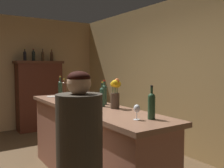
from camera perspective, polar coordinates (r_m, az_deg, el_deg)
wall_right at (r=4.53m, az=15.73°, el=1.71°), size 0.12×6.70×2.74m
bar_counter at (r=3.35m, az=-5.21°, el=-13.65°), size 0.65×2.73×1.04m
display_cabinet at (r=6.29m, az=-16.35°, el=-2.21°), size 1.12×0.48×1.67m
wine_bottle_rose at (r=3.29m, az=-1.76°, el=-2.17°), size 0.07×0.07×0.32m
wine_bottle_syrah at (r=3.98m, az=-11.78°, el=-1.06°), size 0.07×0.07×0.35m
wine_bottle_merlot at (r=2.40m, az=9.06°, el=-4.71°), size 0.07×0.07×0.32m
wine_bottle_malbec at (r=3.53m, az=-9.00°, el=-1.73°), size 0.07×0.07×0.34m
wine_bottle_riesling at (r=4.14m, az=-10.95°, el=-1.02°), size 0.07×0.07×0.30m
wine_bottle_pinot at (r=3.11m, az=-2.24°, el=-2.72°), size 0.07×0.07×0.31m
wine_glass_front at (r=2.85m, az=-4.14°, el=-3.88°), size 0.08×0.08×0.15m
wine_glass_mid at (r=3.31m, az=-6.43°, el=-2.76°), size 0.07×0.07×0.15m
wine_glass_rear at (r=2.36m, az=5.72°, el=-5.79°), size 0.07×0.07×0.15m
flower_arrangement at (r=2.96m, az=0.76°, el=-1.99°), size 0.14×0.13×0.36m
cheese_plate at (r=4.18m, az=-13.70°, el=-2.82°), size 0.16×0.16×0.01m
display_bottle_left at (r=6.17m, az=-19.36°, el=6.19°), size 0.07×0.07×0.29m
display_bottle_midleft at (r=6.22m, az=-17.58°, el=6.28°), size 0.08×0.08×0.29m
display_bottle_center at (r=6.29m, az=-15.60°, el=6.27°), size 0.07×0.07×0.29m
display_bottle_midright at (r=6.36m, az=-13.68°, el=6.31°), size 0.08×0.08×0.31m
patron_near_entrance at (r=1.98m, az=-7.42°, el=-17.37°), size 0.35×0.35×1.52m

